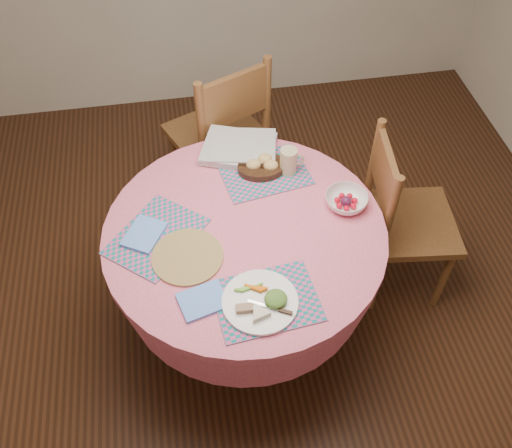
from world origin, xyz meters
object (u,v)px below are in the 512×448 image
at_px(dinner_plate, 262,301).
at_px(wicker_trivet, 187,257).
at_px(chair_right, 402,217).
at_px(chair_back, 222,133).
at_px(fruit_bowl, 346,201).
at_px(latte_mug, 289,161).
at_px(dining_table, 245,257).
at_px(bread_bowl, 262,166).

bearing_deg(dinner_plate, wicker_trivet, 133.78).
distance_m(chair_right, chair_back, 1.10).
bearing_deg(fruit_bowl, latte_mug, 129.47).
relative_size(chair_back, latte_mug, 8.06).
distance_m(chair_back, fruit_bowl, 0.97).
height_order(chair_right, fruit_bowl, chair_right).
bearing_deg(chair_right, wicker_trivet, 110.02).
bearing_deg(dining_table, wicker_trivet, -157.13).
bearing_deg(chair_back, bread_bowl, 79.74).
xyz_separation_m(chair_right, wicker_trivet, (-1.07, -0.26, 0.25)).
bearing_deg(wicker_trivet, dinner_plate, -46.22).
relative_size(chair_back, wicker_trivet, 3.50).
distance_m(dinner_plate, bread_bowl, 0.75).
relative_size(dining_table, chair_back, 1.18).
xyz_separation_m(wicker_trivet, fruit_bowl, (0.73, 0.18, 0.02)).
height_order(chair_right, latte_mug, chair_right).
bearing_deg(latte_mug, bread_bowl, 166.24).
relative_size(wicker_trivet, dinner_plate, 1.00).
bearing_deg(dinner_plate, bread_bowl, 79.85).
distance_m(latte_mug, fruit_bowl, 0.33).
xyz_separation_m(wicker_trivet, dinner_plate, (0.27, -0.28, 0.01)).
xyz_separation_m(wicker_trivet, bread_bowl, (0.40, 0.46, 0.03)).
bearing_deg(chair_right, fruit_bowl, 109.86).
bearing_deg(chair_right, chair_back, 53.71).
height_order(dinner_plate, fruit_bowl, fruit_bowl).
xyz_separation_m(dinner_plate, latte_mug, (0.25, 0.71, 0.05)).
xyz_separation_m(dining_table, wicker_trivet, (-0.26, -0.11, 0.20)).
bearing_deg(fruit_bowl, wicker_trivet, -166.40).
bearing_deg(chair_back, dinner_plate, 66.05).
distance_m(chair_back, wicker_trivet, 1.06).
height_order(dining_table, bread_bowl, bread_bowl).
distance_m(chair_back, latte_mug, 0.68).
height_order(dining_table, chair_right, chair_right).
xyz_separation_m(latte_mug, fruit_bowl, (0.21, -0.25, -0.04)).
bearing_deg(chair_back, chair_right, 113.32).
bearing_deg(fruit_bowl, chair_back, 119.28).
distance_m(chair_right, latte_mug, 0.66).
xyz_separation_m(chair_right, bread_bowl, (-0.67, 0.20, 0.27)).
relative_size(dinner_plate, latte_mug, 2.30).
distance_m(dining_table, bread_bowl, 0.44).
bearing_deg(chair_back, wicker_trivet, 51.18).
bearing_deg(chair_right, latte_mug, 79.01).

